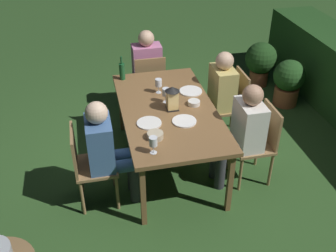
# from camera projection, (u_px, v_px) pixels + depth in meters

# --- Properties ---
(ground_plane) EXTENTS (16.00, 16.00, 0.00)m
(ground_plane) POSITION_uv_depth(u_px,v_px,m) (168.00, 164.00, 4.63)
(ground_plane) COLOR #2D5123
(dining_table) EXTENTS (1.83, 0.99, 0.75)m
(dining_table) POSITION_uv_depth(u_px,v_px,m) (168.00, 112.00, 4.25)
(dining_table) COLOR brown
(dining_table) RESTS_ON ground
(chair_head_near) EXTENTS (0.40, 0.42, 0.87)m
(chair_head_near) POSITION_uv_depth(u_px,v_px,m) (149.00, 82.00, 5.31)
(chair_head_near) COLOR #937047
(chair_head_near) RESTS_ON ground
(person_in_pink) EXTENTS (0.48, 0.38, 1.15)m
(person_in_pink) POSITION_uv_depth(u_px,v_px,m) (146.00, 65.00, 5.39)
(person_in_pink) COLOR #C675A3
(person_in_pink) RESTS_ON ground
(chair_side_left_b) EXTENTS (0.42, 0.40, 0.87)m
(chair_side_left_b) POSITION_uv_depth(u_px,v_px,m) (88.00, 163.00, 3.87)
(chair_side_left_b) COLOR #937047
(chair_side_left_b) RESTS_ON ground
(person_in_blue) EXTENTS (0.38, 0.47, 1.15)m
(person_in_blue) POSITION_uv_depth(u_px,v_px,m) (107.00, 148.00, 3.82)
(person_in_blue) COLOR #426699
(person_in_blue) RESTS_ON ground
(chair_side_right_a) EXTENTS (0.42, 0.40, 0.87)m
(chair_side_right_a) POSITION_uv_depth(u_px,v_px,m) (231.00, 102.00, 4.86)
(chair_side_right_a) COLOR #937047
(chair_side_right_a) RESTS_ON ground
(person_in_mustard) EXTENTS (0.38, 0.47, 1.15)m
(person_in_mustard) POSITION_uv_depth(u_px,v_px,m) (217.00, 93.00, 4.74)
(person_in_mustard) COLOR tan
(person_in_mustard) RESTS_ON ground
(chair_side_right_b) EXTENTS (0.42, 0.40, 0.87)m
(chair_side_right_b) POSITION_uv_depth(u_px,v_px,m) (258.00, 140.00, 4.19)
(chair_side_right_b) COLOR #937047
(chair_side_right_b) RESTS_ON ground
(person_in_cream) EXTENTS (0.38, 0.47, 1.15)m
(person_in_cream) POSITION_uv_depth(u_px,v_px,m) (242.00, 131.00, 4.07)
(person_in_cream) COLOR white
(person_in_cream) RESTS_ON ground
(lantern_centerpiece) EXTENTS (0.15, 0.15, 0.27)m
(lantern_centerpiece) POSITION_uv_depth(u_px,v_px,m) (172.00, 97.00, 4.12)
(lantern_centerpiece) COLOR black
(lantern_centerpiece) RESTS_ON dining_table
(green_bottle_on_table) EXTENTS (0.07, 0.07, 0.29)m
(green_bottle_on_table) POSITION_uv_depth(u_px,v_px,m) (122.00, 71.00, 4.73)
(green_bottle_on_table) COLOR #195128
(green_bottle_on_table) RESTS_ON dining_table
(wine_glass_a) EXTENTS (0.08, 0.08, 0.17)m
(wine_glass_a) POSITION_uv_depth(u_px,v_px,m) (153.00, 142.00, 3.51)
(wine_glass_a) COLOR silver
(wine_glass_a) RESTS_ON dining_table
(wine_glass_b) EXTENTS (0.08, 0.08, 0.17)m
(wine_glass_b) POSITION_uv_depth(u_px,v_px,m) (166.00, 93.00, 4.26)
(wine_glass_b) COLOR silver
(wine_glass_b) RESTS_ON dining_table
(wine_glass_c) EXTENTS (0.08, 0.08, 0.17)m
(wine_glass_c) POSITION_uv_depth(u_px,v_px,m) (158.00, 83.00, 4.44)
(wine_glass_c) COLOR silver
(wine_glass_c) RESTS_ON dining_table
(plate_a) EXTENTS (0.25, 0.25, 0.01)m
(plate_a) POSITION_uv_depth(u_px,v_px,m) (184.00, 121.00, 3.99)
(plate_a) COLOR white
(plate_a) RESTS_ON dining_table
(plate_b) EXTENTS (0.25, 0.25, 0.01)m
(plate_b) POSITION_uv_depth(u_px,v_px,m) (149.00, 123.00, 3.96)
(plate_b) COLOR white
(plate_b) RESTS_ON dining_table
(plate_c) EXTENTS (0.26, 0.26, 0.01)m
(plate_c) POSITION_uv_depth(u_px,v_px,m) (191.00, 91.00, 4.52)
(plate_c) COLOR white
(plate_c) RESTS_ON dining_table
(bowl_olives) EXTENTS (0.13, 0.13, 0.05)m
(bowl_olives) POSITION_uv_depth(u_px,v_px,m) (194.00, 103.00, 4.27)
(bowl_olives) COLOR silver
(bowl_olives) RESTS_ON dining_table
(bowl_bread) EXTENTS (0.15, 0.15, 0.06)m
(bowl_bread) POSITION_uv_depth(u_px,v_px,m) (155.00, 135.00, 3.74)
(bowl_bread) COLOR #BCAD8E
(bowl_bread) RESTS_ON dining_table
(potted_plant_by_hedge) EXTENTS (0.48, 0.48, 0.69)m
(potted_plant_by_hedge) POSITION_uv_depth(u_px,v_px,m) (261.00, 61.00, 6.08)
(potted_plant_by_hedge) COLOR brown
(potted_plant_by_hedge) RESTS_ON ground
(potted_plant_corner) EXTENTS (0.44, 0.44, 0.67)m
(potted_plant_corner) POSITION_uv_depth(u_px,v_px,m) (288.00, 81.00, 5.59)
(potted_plant_corner) COLOR #9E5133
(potted_plant_corner) RESTS_ON ground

